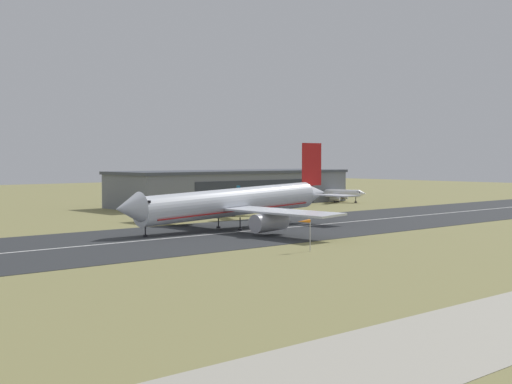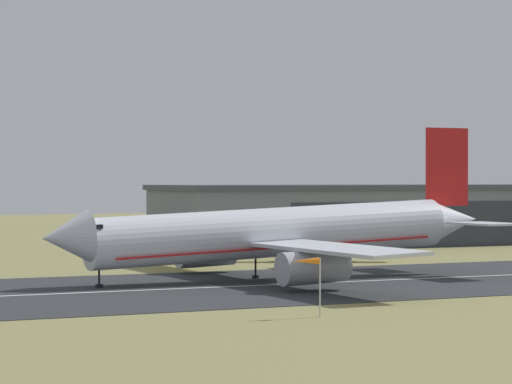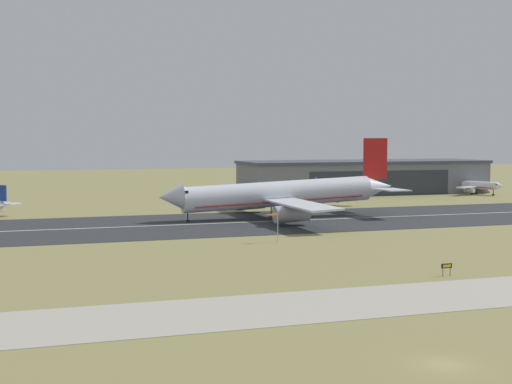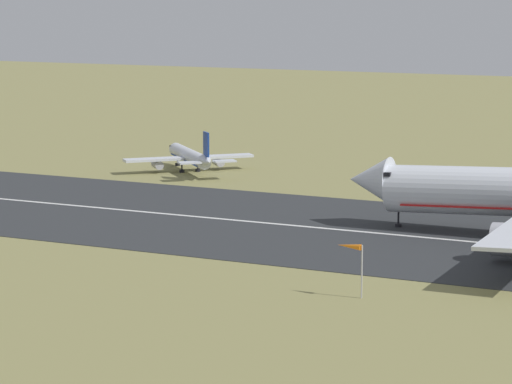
# 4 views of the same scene
# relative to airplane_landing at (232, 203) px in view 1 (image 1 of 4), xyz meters

# --- Properties ---
(ground_plane) EXTENTS (660.83, 660.83, 0.00)m
(ground_plane) POSITION_rel_airplane_landing_xyz_m (-23.39, -54.96, -5.49)
(ground_plane) COLOR olive
(runway_strip) EXTENTS (420.83, 42.66, 0.06)m
(runway_strip) POSITION_rel_airplane_landing_xyz_m (-23.39, -5.37, -5.46)
(runway_strip) COLOR #2B2D30
(runway_strip) RESTS_ON ground_plane
(runway_centreline) EXTENTS (378.74, 0.70, 0.01)m
(runway_centreline) POSITION_rel_airplane_landing_xyz_m (-23.39, -5.37, -5.43)
(runway_centreline) COLOR silver
(runway_centreline) RESTS_ON runway_strip
(hangar_building) EXTENTS (83.39, 25.15, 11.01)m
(hangar_building) POSITION_rel_airplane_landing_xyz_m (52.46, 62.11, 0.03)
(hangar_building) COLOR slate
(hangar_building) RESTS_ON ground_plane
(airplane_landing) EXTENTS (57.66, 59.44, 18.51)m
(airplane_landing) POSITION_rel_airplane_landing_xyz_m (0.00, 0.00, 0.00)
(airplane_landing) COLOR silver
(airplane_landing) RESTS_ON ground_plane
(airplane_parked_centre) EXTENTS (21.64, 24.32, 8.31)m
(airplane_parked_centre) POSITION_rel_airplane_landing_xyz_m (20.41, 25.96, -2.59)
(airplane_parked_centre) COLOR white
(airplane_parked_centre) RESTS_ON ground_plane
(airplane_parked_east) EXTENTS (19.43, 21.25, 8.69)m
(airplane_parked_east) POSITION_rel_airplane_landing_xyz_m (85.26, 47.08, -2.50)
(airplane_parked_east) COLOR white
(airplane_parked_east) RESTS_ON ground_plane
(windsock_pole) EXTENTS (2.71, 0.82, 5.22)m
(windsock_pole) POSITION_rel_airplane_landing_xyz_m (-14.39, -35.35, -0.82)
(windsock_pole) COLOR #B7B7BC
(windsock_pole) RESTS_ON ground_plane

